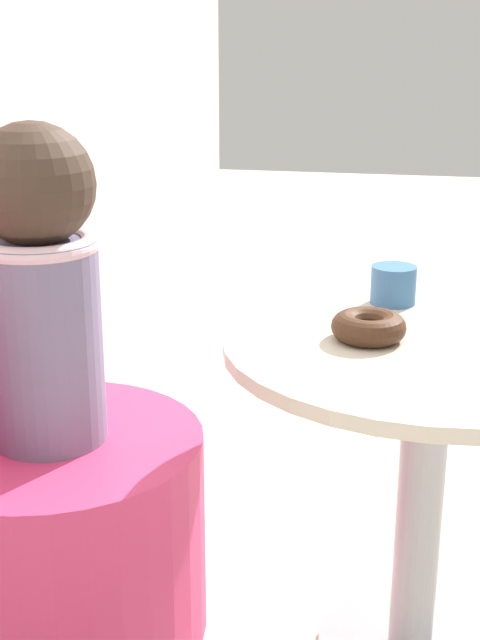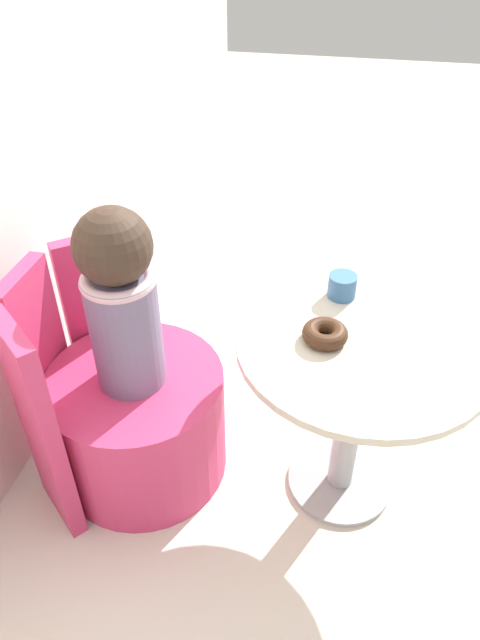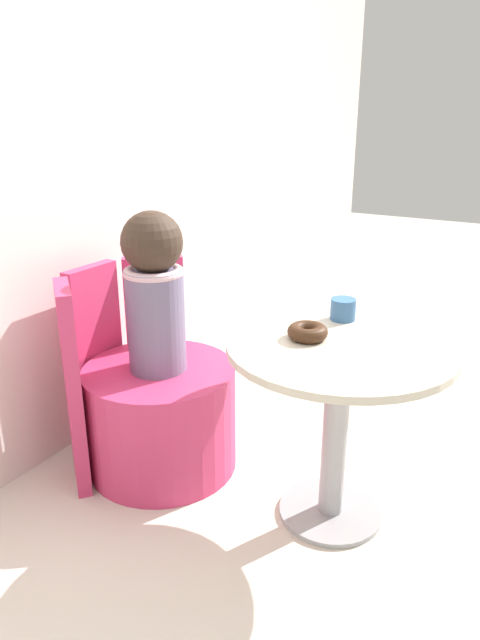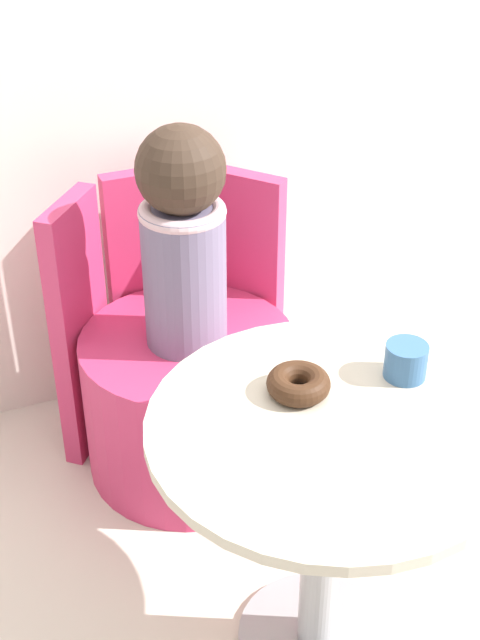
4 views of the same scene
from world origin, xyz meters
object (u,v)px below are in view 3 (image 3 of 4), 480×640
at_px(round_table, 339,388).
at_px(tub_chair, 161,417).
at_px(cup, 343,309).
at_px(child_figure, 154,291).
at_px(donut, 308,332).

relative_size(round_table, tub_chair, 1.24).
bearing_deg(tub_chair, cup, -66.73).
relative_size(child_figure, donut, 4.57).
bearing_deg(round_table, tub_chair, 94.48).
bearing_deg(round_table, cup, 20.73).
distance_m(tub_chair, donut, 0.73).
distance_m(donut, cup, 0.23).
bearing_deg(cup, tub_chair, 113.27).
xyz_separation_m(child_figure, cup, (0.26, -0.61, -0.04)).
distance_m(child_figure, cup, 0.66).
distance_m(round_table, cup, 0.29).
height_order(tub_chair, cup, cup).
bearing_deg(cup, child_figure, 113.27).
bearing_deg(child_figure, tub_chair, -75.96).
bearing_deg(tub_chair, donut, -86.39).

